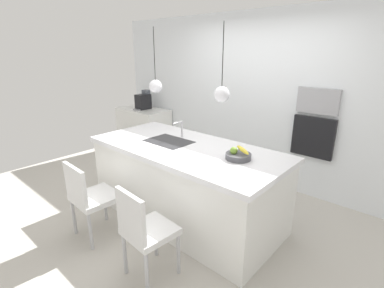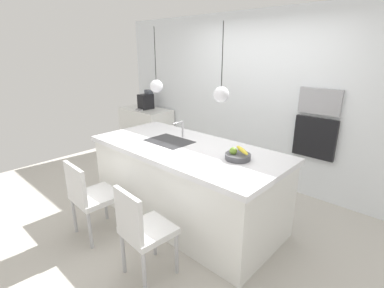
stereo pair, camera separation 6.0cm
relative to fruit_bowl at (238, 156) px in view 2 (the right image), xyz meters
name	(u,v)px [view 2 (the right image)]	position (x,y,z in m)	size (l,w,h in m)	color
floor	(186,216)	(-0.69, -0.06, -0.99)	(6.60, 6.60, 0.00)	#BCB7AD
back_wall	(260,100)	(-0.69, 1.59, 0.31)	(6.00, 0.10, 2.60)	white
kitchen_island	(186,182)	(-0.69, -0.06, -0.51)	(2.40, 1.12, 0.95)	white
sink_basin	(169,141)	(-0.98, -0.06, -0.05)	(0.56, 0.40, 0.02)	#2D2D30
faucet	(181,127)	(-0.98, 0.15, 0.10)	(0.02, 0.17, 0.22)	silver
fruit_bowl	(238,156)	(0.00, 0.00, 0.00)	(0.28, 0.27, 0.15)	#4C4C51
side_counter	(146,130)	(-3.09, 1.22, -0.55)	(1.10, 0.60, 0.89)	white
coffee_machine	(146,101)	(-3.06, 1.22, 0.06)	(0.20, 0.35, 0.38)	black
microwave	(320,101)	(0.24, 1.52, 0.40)	(0.54, 0.08, 0.34)	#9E9EA3
oven	(315,138)	(0.24, 1.52, -0.10)	(0.56, 0.08, 0.56)	black
chair_near	(90,195)	(-1.20, -1.06, -0.47)	(0.48, 0.47, 0.90)	silver
chair_middle	(142,228)	(-0.27, -1.06, -0.47)	(0.44, 0.45, 0.92)	silver
pendant_light_left	(156,86)	(-1.19, -0.06, 0.62)	(0.16, 0.16, 0.76)	silver
pendant_light_right	(221,94)	(-0.19, -0.06, 0.62)	(0.16, 0.16, 0.76)	silver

